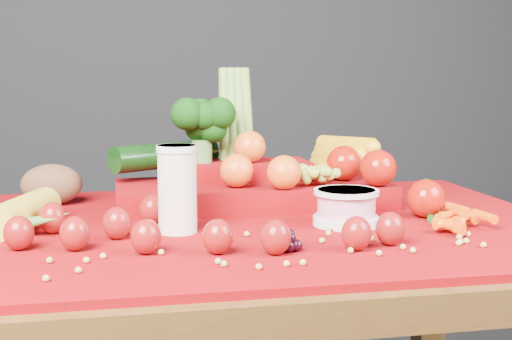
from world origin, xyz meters
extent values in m
cube|color=black|center=(0.00, 1.50, 1.25)|extent=(3.00, 0.02, 2.50)
cube|color=#311D0B|center=(0.00, 0.00, 0.72)|extent=(1.10, 0.80, 0.05)
cube|color=#760307|center=(0.00, 0.00, 0.76)|extent=(1.05, 0.75, 0.01)
cylinder|color=beige|center=(-0.14, -0.05, 0.83)|extent=(0.06, 0.06, 0.14)
cylinder|color=silver|center=(-0.14, -0.05, 0.90)|extent=(0.07, 0.07, 0.01)
cylinder|color=silver|center=(0.14, -0.05, 0.77)|extent=(0.11, 0.11, 0.02)
cylinder|color=pink|center=(0.14, -0.05, 0.80)|extent=(0.10, 0.10, 0.05)
cylinder|color=silver|center=(0.14, -0.05, 0.82)|extent=(0.11, 0.11, 0.01)
ellipsoid|color=maroon|center=(-0.24, -0.08, 0.79)|extent=(0.04, 0.04, 0.05)
cone|color=#184C0D|center=(-0.24, -0.08, 0.81)|extent=(0.03, 0.03, 0.01)
ellipsoid|color=maroon|center=(-0.30, -0.14, 0.79)|extent=(0.04, 0.04, 0.05)
cone|color=#184C0D|center=(-0.30, -0.14, 0.81)|extent=(0.03, 0.03, 0.01)
ellipsoid|color=maroon|center=(-0.20, -0.18, 0.79)|extent=(0.04, 0.04, 0.05)
cone|color=#184C0D|center=(-0.20, -0.18, 0.81)|extent=(0.03, 0.03, 0.01)
ellipsoid|color=maroon|center=(-0.10, -0.20, 0.79)|extent=(0.04, 0.04, 0.05)
cone|color=#184C0D|center=(-0.10, -0.20, 0.81)|extent=(0.03, 0.03, 0.01)
ellipsoid|color=maroon|center=(-0.02, -0.22, 0.79)|extent=(0.04, 0.04, 0.05)
cone|color=#184C0D|center=(-0.02, -0.22, 0.81)|extent=(0.03, 0.03, 0.01)
ellipsoid|color=maroon|center=(0.10, -0.22, 0.79)|extent=(0.04, 0.04, 0.05)
cone|color=#184C0D|center=(0.10, -0.22, 0.81)|extent=(0.03, 0.03, 0.01)
ellipsoid|color=maroon|center=(-0.18, 0.02, 0.79)|extent=(0.04, 0.04, 0.05)
cone|color=#184C0D|center=(-0.18, 0.02, 0.81)|extent=(0.03, 0.03, 0.01)
ellipsoid|color=maroon|center=(-0.34, -0.02, 0.79)|extent=(0.04, 0.04, 0.05)
cone|color=#184C0D|center=(-0.34, -0.02, 0.81)|extent=(0.03, 0.03, 0.01)
ellipsoid|color=maroon|center=(0.16, -0.20, 0.79)|extent=(0.04, 0.04, 0.05)
cone|color=#184C0D|center=(0.16, -0.20, 0.81)|extent=(0.03, 0.03, 0.01)
ellipsoid|color=maroon|center=(-0.38, -0.12, 0.79)|extent=(0.04, 0.04, 0.05)
cone|color=#184C0D|center=(-0.38, -0.12, 0.81)|extent=(0.03, 0.03, 0.01)
cylinder|color=gold|center=(-0.39, 0.02, 0.79)|extent=(0.11, 0.19, 0.06)
ellipsoid|color=#513420|center=(-0.36, 0.24, 0.80)|extent=(0.12, 0.09, 0.08)
cube|color=#760307|center=(0.02, 0.15, 0.78)|extent=(0.52, 0.22, 0.04)
cube|color=#760307|center=(0.00, 0.20, 0.82)|extent=(0.28, 0.12, 0.03)
sphere|color=#9A120E|center=(0.24, 0.06, 0.84)|extent=(0.07, 0.07, 0.07)
sphere|color=#9A120E|center=(0.30, -0.02, 0.80)|extent=(0.07, 0.07, 0.07)
sphere|color=#9A120E|center=(0.20, 0.14, 0.84)|extent=(0.07, 0.07, 0.07)
sphere|color=#DE4812|center=(-0.02, 0.10, 0.84)|extent=(0.06, 0.06, 0.06)
sphere|color=#DE4812|center=(0.06, 0.06, 0.84)|extent=(0.06, 0.06, 0.06)
sphere|color=#DE4812|center=(0.02, 0.18, 0.87)|extent=(0.06, 0.06, 0.06)
cylinder|color=#CF8906|center=(0.18, 0.22, 0.82)|extent=(0.06, 0.15, 0.04)
cylinder|color=#CF8906|center=(0.20, 0.22, 0.84)|extent=(0.04, 0.15, 0.04)
cylinder|color=#CF8906|center=(0.22, 0.22, 0.85)|extent=(0.07, 0.15, 0.04)
cylinder|color=#CF8906|center=(0.23, 0.22, 0.87)|extent=(0.10, 0.15, 0.04)
cylinder|color=#3F662D|center=(-0.07, 0.20, 0.86)|extent=(0.04, 0.04, 0.04)
cylinder|color=olive|center=(-0.02, 0.24, 0.92)|extent=(0.03, 0.06, 0.22)
cylinder|color=olive|center=(0.00, 0.24, 0.92)|extent=(0.02, 0.06, 0.22)
cylinder|color=olive|center=(0.01, 0.24, 0.92)|extent=(0.02, 0.06, 0.22)
cylinder|color=olive|center=(0.03, 0.24, 0.92)|extent=(0.03, 0.06, 0.22)
cylinder|color=black|center=(-0.14, 0.24, 0.85)|extent=(0.23, 0.17, 0.05)
camera|label=1|loc=(-0.24, -1.18, 1.02)|focal=50.00mm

